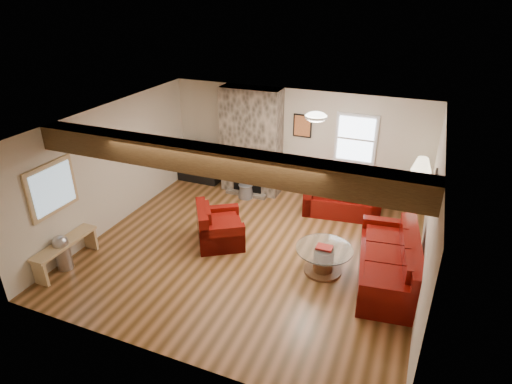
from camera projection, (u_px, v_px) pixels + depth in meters
room at (249, 192)px, 7.52m from camera, size 8.00×8.00×8.00m
oak_beam at (213, 161)px, 6.01m from camera, size 6.00×0.36×0.38m
chimney_breast at (251, 143)px, 9.94m from camera, size 1.40×0.67×2.50m
back_window at (356, 139)px, 9.18m from camera, size 0.90×0.08×1.10m
hatch_window at (52, 189)px, 7.19m from camera, size 0.08×1.00×0.90m
ceiling_dome at (316, 118)px, 7.44m from camera, size 0.40×0.40×0.18m
artwork_back at (302, 126)px, 9.53m from camera, size 0.42×0.06×0.52m
artwork_right at (434, 187)px, 6.54m from camera, size 0.06×0.55×0.42m
sofa_three at (388, 259)px, 7.13m from camera, size 1.20×2.28×0.84m
loveseat at (343, 194)px, 9.30m from camera, size 1.73×1.13×0.86m
armchair_red at (220, 224)px, 8.22m from camera, size 1.22×1.26×0.78m
coffee_table at (323, 260)px, 7.41m from camera, size 0.98×0.98×0.51m
tv_cabinet at (200, 171)px, 10.89m from camera, size 1.06×0.42×0.53m
television at (198, 152)px, 10.66m from camera, size 0.87×0.11×0.50m
floor_lamp at (421, 168)px, 8.32m from camera, size 0.39×0.39×1.54m
pine_bench at (67, 254)px, 7.57m from camera, size 0.30×1.30×0.49m
pedal_bin at (63, 252)px, 7.46m from camera, size 0.30×0.30×0.67m
coal_bucket at (246, 191)px, 10.05m from camera, size 0.36×0.36×0.34m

